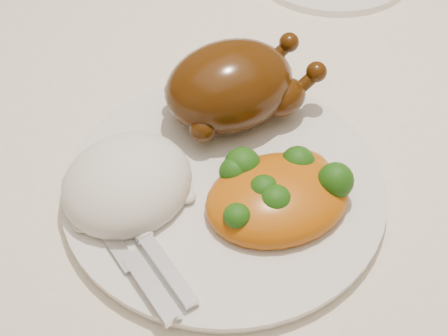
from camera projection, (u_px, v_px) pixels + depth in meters
dining_table at (251, 140)px, 0.79m from camera, size 1.60×0.90×0.76m
tablecloth at (253, 96)px, 0.73m from camera, size 1.73×1.03×0.18m
dinner_plate at (224, 187)px, 0.59m from camera, size 0.37×0.37×0.01m
roast_chicken at (233, 85)px, 0.62m from camera, size 0.17×0.12×0.09m
rice_mound at (127, 184)px, 0.57m from camera, size 0.15×0.14×0.07m
mac_and_cheese at (280, 192)px, 0.56m from camera, size 0.16×0.14×0.06m
cutlery at (143, 259)px, 0.52m from camera, size 0.04×0.18×0.01m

